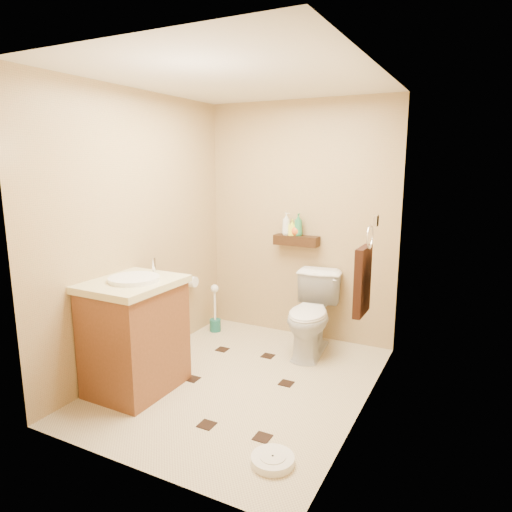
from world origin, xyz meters
The scene contains 18 objects.
ground centered at (0.00, 0.00, 0.00)m, with size 2.50×2.50×0.00m, color beige.
wall_back centered at (0.00, 1.25, 1.20)m, with size 2.00×0.04×2.40m, color tan.
wall_front centered at (0.00, -1.25, 1.20)m, with size 2.00×0.04×2.40m, color tan.
wall_left centered at (-1.00, 0.00, 1.20)m, with size 0.04×2.50×2.40m, color tan.
wall_right centered at (1.00, 0.00, 1.20)m, with size 0.04×2.50×2.40m, color tan.
ceiling centered at (0.00, 0.00, 2.40)m, with size 2.00×2.50×0.02m, color silver.
wall_shelf centered at (0.00, 1.17, 1.02)m, with size 0.46×0.14×0.10m, color #33210E.
floor_accents centered at (0.01, -0.04, 0.00)m, with size 1.10×1.35×0.01m.
toilet centered at (0.30, 0.83, 0.38)m, with size 0.43×0.75×0.76m, color white.
vanity centered at (-0.70, -0.47, 0.46)m, with size 0.61×0.74×1.04m.
bathroom_scale centered at (0.68, -0.84, 0.03)m, with size 0.33×0.33×0.05m.
toilet_brush centered at (-0.82, 0.90, 0.18)m, with size 0.12×0.12×0.52m.
towel_ring centered at (0.91, 0.25, 0.95)m, with size 0.12×0.30×0.76m.
toilet_paper centered at (-0.94, 0.65, 0.60)m, with size 0.12×0.11×0.12m.
bottle_a centered at (-0.11, 1.17, 1.18)m, with size 0.09×0.09×0.23m, color silver.
bottle_b centered at (-0.05, 1.17, 1.15)m, with size 0.07×0.08×0.17m, color #FAFF35.
bottle_c centered at (0.00, 1.17, 1.14)m, with size 0.11×0.11×0.14m, color orange.
bottle_d centered at (0.02, 1.17, 1.18)m, with size 0.09×0.09×0.23m, color #2C8451.
Camera 1 is at (1.70, -3.07, 1.79)m, focal length 32.00 mm.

